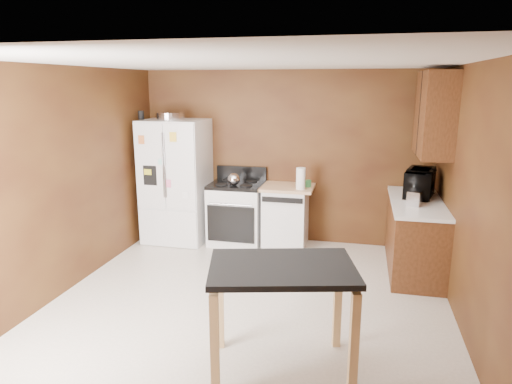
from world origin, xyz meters
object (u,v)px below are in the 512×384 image
(kettle, at_px, (234,179))
(gas_range, at_px, (237,212))
(paper_towel, at_px, (301,179))
(toaster, at_px, (415,198))
(green_canister, at_px, (308,183))
(refrigerator, at_px, (176,181))
(island, at_px, (282,283))
(microwave, at_px, (420,184))
(roasting_pan, at_px, (170,116))
(dishwasher, at_px, (286,216))
(pen_cup, at_px, (141,115))

(kettle, relative_size, gas_range, 0.16)
(paper_towel, height_order, toaster, paper_towel)
(paper_towel, distance_m, green_canister, 0.21)
(paper_towel, relative_size, refrigerator, 0.16)
(green_canister, relative_size, island, 0.07)
(kettle, xyz_separation_m, microwave, (2.48, -0.08, 0.07))
(gas_range, bearing_deg, toaster, -15.99)
(toaster, bearing_deg, paper_towel, 176.62)
(roasting_pan, relative_size, dishwasher, 0.45)
(gas_range, xyz_separation_m, island, (1.17, -2.89, 0.30))
(roasting_pan, relative_size, paper_towel, 1.36)
(pen_cup, xyz_separation_m, paper_towel, (2.31, 0.03, -0.82))
(roasting_pan, xyz_separation_m, green_canister, (1.99, 0.08, -0.91))
(kettle, bearing_deg, island, -66.87)
(paper_towel, height_order, microwave, microwave)
(toaster, relative_size, dishwasher, 0.27)
(roasting_pan, height_order, kettle, roasting_pan)
(green_canister, distance_m, toaster, 1.53)
(roasting_pan, xyz_separation_m, paper_towel, (1.91, -0.08, -0.81))
(refrigerator, bearing_deg, paper_towel, -2.08)
(island, bearing_deg, refrigerator, 126.30)
(paper_towel, distance_m, gas_range, 1.11)
(refrigerator, distance_m, gas_range, 1.01)
(toaster, bearing_deg, dishwasher, 174.69)
(green_canister, relative_size, gas_range, 0.09)
(roasting_pan, distance_m, pen_cup, 0.42)
(green_canister, height_order, refrigerator, refrigerator)
(paper_towel, bearing_deg, green_canister, 63.42)
(toaster, xyz_separation_m, microwave, (0.10, 0.45, 0.07))
(refrigerator, relative_size, dishwasher, 2.02)
(refrigerator, bearing_deg, pen_cup, -167.88)
(pen_cup, height_order, toaster, pen_cup)
(kettle, distance_m, gas_range, 0.55)
(refrigerator, bearing_deg, roasting_pan, 162.08)
(roasting_pan, bearing_deg, paper_towel, -2.54)
(island, bearing_deg, microwave, 63.87)
(refrigerator, bearing_deg, gas_range, 3.81)
(paper_towel, bearing_deg, island, -85.34)
(island, bearing_deg, green_canister, 92.78)
(pen_cup, distance_m, microwave, 3.93)
(kettle, height_order, gas_range, gas_range)
(refrigerator, xyz_separation_m, gas_range, (0.91, 0.06, -0.44))
(dishwasher, bearing_deg, paper_towel, -34.00)
(paper_towel, height_order, refrigerator, refrigerator)
(island, bearing_deg, kettle, 113.13)
(paper_towel, distance_m, island, 2.79)
(green_canister, xyz_separation_m, island, (0.14, -2.93, -0.18))
(toaster, bearing_deg, roasting_pan, -173.09)
(green_canister, height_order, island, green_canister)
(pen_cup, height_order, gas_range, pen_cup)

